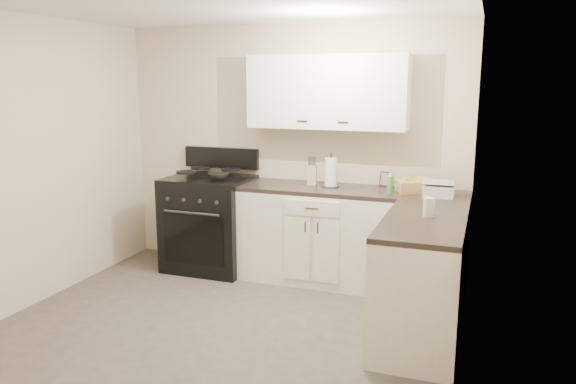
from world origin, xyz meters
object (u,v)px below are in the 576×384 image
(wicker_basket, at_px, (415,186))
(countertop_grill, at_px, (439,191))
(paper_towel, at_px, (331,173))
(stove, at_px, (210,225))
(knife_block, at_px, (312,175))

(wicker_basket, bearing_deg, countertop_grill, -26.00)
(paper_towel, relative_size, wicker_basket, 0.88)
(stove, height_order, countertop_grill, countertop_grill)
(stove, relative_size, paper_towel, 3.67)
(paper_towel, distance_m, countertop_grill, 1.03)
(knife_block, bearing_deg, paper_towel, -20.55)
(countertop_grill, bearing_deg, knife_block, 174.07)
(knife_block, distance_m, countertop_grill, 1.23)
(stove, bearing_deg, countertop_grill, -0.62)
(knife_block, xyz_separation_m, countertop_grill, (1.23, -0.14, -0.05))
(knife_block, xyz_separation_m, paper_towel, (0.20, -0.04, 0.04))
(paper_towel, bearing_deg, countertop_grill, -5.36)
(paper_towel, bearing_deg, stove, -176.81)
(stove, height_order, paper_towel, paper_towel)
(paper_towel, distance_m, wicker_basket, 0.80)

